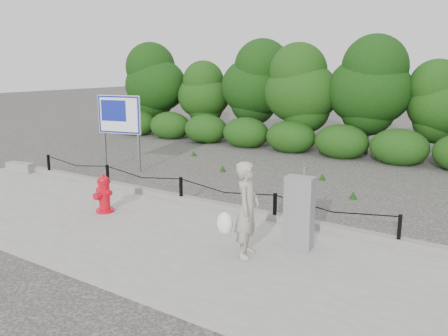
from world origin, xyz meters
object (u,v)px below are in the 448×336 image
fire_hydrant (104,194)px  concrete_block (20,167)px  utility_cabinet (299,212)px  advertising_sign (119,118)px  pedestrian (246,210)px

fire_hydrant → concrete_block: size_ratio=0.96×
utility_cabinet → advertising_sign: bearing=153.1°
fire_hydrant → utility_cabinet: bearing=11.5°
fire_hydrant → pedestrian: pedestrian is taller
fire_hydrant → advertising_sign: (-3.01, 3.40, 1.17)m
fire_hydrant → concrete_block: bearing=170.7°
concrete_block → advertising_sign: (2.13, 2.10, 1.43)m
fire_hydrant → utility_cabinet: utility_cabinet is taller
fire_hydrant → pedestrian: bearing=0.1°
fire_hydrant → advertising_sign: 4.69m
concrete_block → advertising_sign: size_ratio=0.38×
fire_hydrant → concrete_block: 5.30m
concrete_block → fire_hydrant: bearing=-14.2°
pedestrian → utility_cabinet: pedestrian is taller
concrete_block → utility_cabinet: bearing=-4.7°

